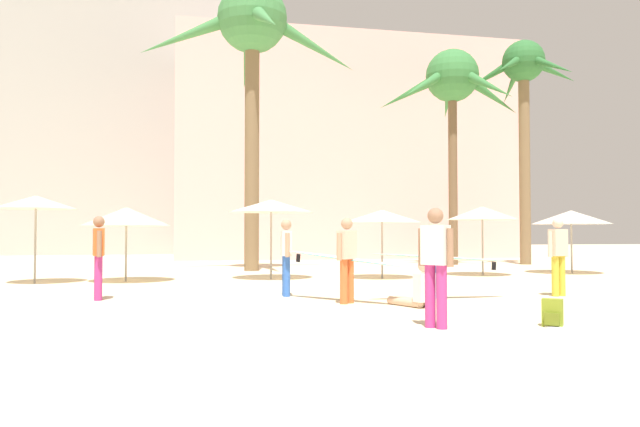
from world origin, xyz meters
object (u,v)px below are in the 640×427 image
at_px(person_mid_center, 437,256).
at_px(person_mid_right, 558,253).
at_px(cafe_umbrella_1, 482,213).
at_px(person_near_left, 436,262).
at_px(palm_tree_center, 253,36).
at_px(backpack, 552,313).
at_px(person_near_right, 418,291).
at_px(cafe_umbrella_3, 271,206).
at_px(palm_tree_left, 523,83).
at_px(cafe_umbrella_6, 382,216).
at_px(beach_towel, 616,326).
at_px(person_far_right, 286,254).
at_px(person_far_left, 99,254).
at_px(cafe_umbrella_4, 36,202).
at_px(cafe_umbrella_0, 126,217).
at_px(person_mid_left, 345,257).
at_px(palm_tree_far_left, 452,86).
at_px(cafe_umbrella_2, 571,217).

relative_size(person_mid_center, person_mid_right, 1.78).
height_order(cafe_umbrella_1, person_near_left, cafe_umbrella_1).
bearing_deg(palm_tree_center, person_mid_center, -73.44).
bearing_deg(person_near_left, backpack, 138.29).
bearing_deg(person_near_right, cafe_umbrella_3, -9.71).
distance_m(cafe_umbrella_3, person_near_left, 10.14).
relative_size(palm_tree_left, cafe_umbrella_6, 4.22).
relative_size(beach_towel, person_far_right, 1.15).
bearing_deg(person_far_right, person_near_left, 109.27).
xyz_separation_m(backpack, person_far_left, (-7.38, 5.17, 0.78)).
distance_m(cafe_umbrella_3, cafe_umbrella_4, 6.74).
relative_size(cafe_umbrella_0, cafe_umbrella_6, 1.05).
distance_m(cafe_umbrella_6, person_near_left, 9.83).
xyz_separation_m(cafe_umbrella_1, person_mid_left, (-6.38, -6.60, -1.16)).
height_order(cafe_umbrella_0, backpack, cafe_umbrella_0).
bearing_deg(person_mid_center, cafe_umbrella_0, -45.27).
bearing_deg(cafe_umbrella_1, cafe_umbrella_4, -178.82).
relative_size(cafe_umbrella_1, person_near_right, 2.26).
xyz_separation_m(palm_tree_far_left, cafe_umbrella_6, (-5.60, -7.17, -6.15)).
bearing_deg(person_far_left, person_near_right, -33.19).
height_order(palm_tree_far_left, cafe_umbrella_3, palm_tree_far_left).
relative_size(cafe_umbrella_3, beach_towel, 1.31).
xyz_separation_m(cafe_umbrella_6, backpack, (-0.37, -9.74, -1.75)).
height_order(cafe_umbrella_4, person_near_left, cafe_umbrella_4).
distance_m(backpack, person_mid_center, 4.04).
height_order(palm_tree_center, cafe_umbrella_3, palm_tree_center).
bearing_deg(person_near_left, person_mid_right, -175.55).
bearing_deg(cafe_umbrella_6, person_near_left, -102.83).
xyz_separation_m(cafe_umbrella_6, person_mid_left, (-2.72, -6.11, -1.02)).
xyz_separation_m(palm_tree_far_left, person_mid_center, (-6.17, -12.95, -7.18)).
height_order(cafe_umbrella_1, person_mid_left, cafe_umbrella_1).
xyz_separation_m(cafe_umbrella_0, person_mid_left, (5.02, -6.43, -0.98)).
bearing_deg(beach_towel, person_mid_center, 105.12).
bearing_deg(person_far_left, backpack, -46.43).
height_order(palm_tree_far_left, cafe_umbrella_4, palm_tree_far_left).
relative_size(palm_tree_left, cafe_umbrella_4, 4.11).
distance_m(palm_tree_left, person_far_left, 21.37).
height_order(cafe_umbrella_6, person_near_left, cafe_umbrella_6).
height_order(cafe_umbrella_2, backpack, cafe_umbrella_2).
bearing_deg(person_near_left, palm_tree_center, -119.13).
bearing_deg(cafe_umbrella_6, cafe_umbrella_2, 7.08).
distance_m(cafe_umbrella_6, person_mid_center, 5.90).
distance_m(backpack, person_mid_right, 4.83).
xyz_separation_m(palm_tree_far_left, cafe_umbrella_2, (1.66, -6.27, -6.13)).
height_order(palm_tree_center, cafe_umbrella_0, palm_tree_center).
relative_size(cafe_umbrella_2, person_near_right, 2.61).
bearing_deg(palm_tree_center, cafe_umbrella_1, -29.62).
relative_size(palm_tree_center, person_mid_left, 4.48).
bearing_deg(person_mid_center, palm_tree_left, -132.03).
relative_size(cafe_umbrella_0, person_near_left, 1.41).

